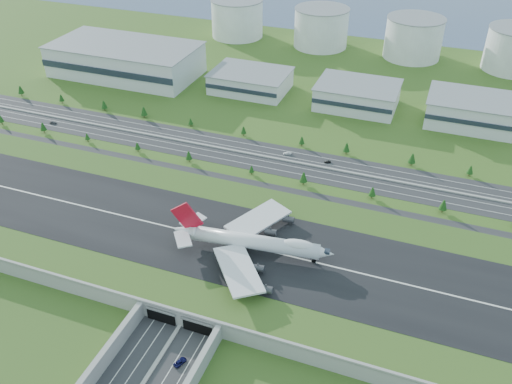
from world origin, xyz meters
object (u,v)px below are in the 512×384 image
(car_2, at_px, (180,362))
(boeing_747, at_px, (252,242))
(car_5, at_px, (328,162))
(car_4, at_px, (53,122))
(car_7, at_px, (287,153))
(fuel_tank_a, at_px, (237,18))

(car_2, bearing_deg, boeing_747, -76.61)
(car_5, bearing_deg, car_4, -109.81)
(boeing_747, bearing_deg, car_5, 77.64)
(car_5, bearing_deg, car_7, -116.91)
(car_7, bearing_deg, car_4, -103.27)
(car_5, bearing_deg, car_2, -30.01)
(car_4, bearing_deg, car_2, -138.43)
(fuel_tank_a, relative_size, car_4, 10.25)
(car_2, bearing_deg, fuel_tank_a, -52.09)
(car_5, bearing_deg, boeing_747, -29.97)
(boeing_747, distance_m, car_2, 65.28)
(fuel_tank_a, height_order, boeing_747, fuel_tank_a)
(boeing_747, relative_size, car_4, 15.89)
(boeing_747, xyz_separation_m, car_4, (-185.16, 89.77, -13.82))
(boeing_747, relative_size, car_7, 14.17)
(car_2, distance_m, car_5, 169.75)
(fuel_tank_a, distance_m, car_4, 229.92)
(boeing_747, height_order, car_2, boeing_747)
(car_4, bearing_deg, car_7, -92.13)
(car_2, height_order, car_5, car_2)
(car_4, xyz_separation_m, car_5, (195.45, 15.70, -0.16))
(car_2, xyz_separation_m, car_7, (-10.32, 170.11, 0.00))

